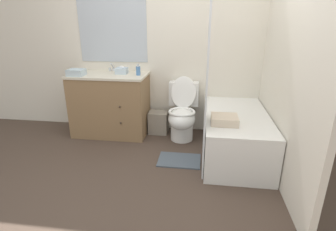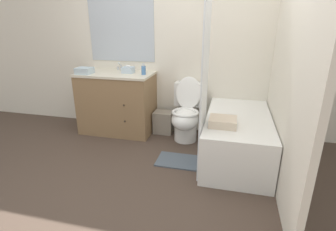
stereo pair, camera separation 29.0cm
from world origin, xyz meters
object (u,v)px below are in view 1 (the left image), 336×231
Objects in this scene: sink_faucet at (113,69)px; soap_dispenser at (138,70)px; hand_towel_folded at (76,72)px; tissue_box at (122,71)px; bath_towel_folded at (224,120)px; vanity_cabinet at (111,104)px; wastebasket at (158,122)px; bath_mat at (179,160)px; toilet at (182,114)px; bathtub at (235,134)px.

soap_dispenser reaches higher than sink_faucet.
soap_dispenser reaches higher than hand_towel_folded.
tissue_box reaches higher than bath_towel_folded.
vanity_cabinet is at bearing -167.64° from tissue_box.
sink_faucet is 0.97m from wastebasket.
bath_mat is at bearing -64.07° from wastebasket.
vanity_cabinet is 1.64m from bath_towel_folded.
tissue_box is (0.17, -0.17, 0.01)m from sink_faucet.
wastebasket is (0.64, -0.12, -0.72)m from sink_faucet.
sink_faucet is at bearing 165.82° from toilet.
bath_towel_folded reaches higher than wastebasket.
soap_dispenser is at bearing -3.93° from vanity_cabinet.
soap_dispenser is at bearing -15.31° from tissue_box.
sink_faucet is 0.47m from soap_dispenser.
sink_faucet is at bearing 150.33° from soap_dispenser.
hand_towel_folded is at bearing -170.24° from soap_dispenser.
toilet is 2.66× the size of wastebasket.
toilet is 1.45m from hand_towel_folded.
vanity_cabinet is 0.48m from tissue_box.
tissue_box is 1.54m from bath_towel_folded.
sink_faucet is at bearing 135.42° from tissue_box.
vanity_cabinet is 5.02× the size of hand_towel_folded.
bath_towel_folded is (-0.16, -0.32, 0.29)m from bathtub.
vanity_cabinet is 0.74× the size of bathtub.
soap_dispenser is 0.71× the size of hand_towel_folded.
wastebasket is 0.86m from tissue_box.
bathtub is at bearing -6.90° from hand_towel_folded.
vanity_cabinet is at bearing 177.45° from toilet.
hand_towel_folded reaches higher than bath_towel_folded.
tissue_box is 1.40m from bath_mat.
hand_towel_folded is at bearing 173.10° from bathtub.
sink_faucet reaches higher than hand_towel_folded.
soap_dispenser is at bearing 178.43° from toilet.
soap_dispenser reaches higher than wastebasket.
bath_towel_folded is at bearing -30.23° from tissue_box.
vanity_cabinet is 0.62m from soap_dispenser.
tissue_box is at bearing 174.31° from toilet.
sink_faucet is 0.24m from tissue_box.
bathtub is at bearing -13.83° from vanity_cabinet.
tissue_box reaches higher than hand_towel_folded.
wastebasket is 2.09× the size of tissue_box.
vanity_cabinet is at bearing 146.37° from bath_mat.
tissue_box is (-0.82, 0.08, 0.53)m from toilet.
bathtub is 5.04× the size of bath_towel_folded.
vanity_cabinet is 7.11× the size of soap_dispenser.
vanity_cabinet reaches higher than bath_towel_folded.
toilet is 0.85m from bath_towel_folded.
bath_towel_folded is (1.06, -0.69, -0.36)m from soap_dispenser.
tissue_box is 1.04× the size of soap_dispenser.
sink_faucet is at bearing 159.60° from bathtub.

